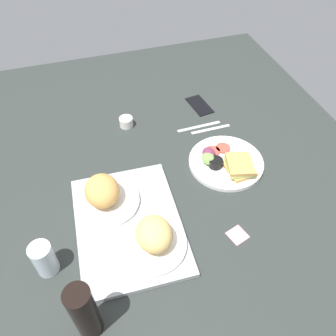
# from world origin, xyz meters

# --- Properties ---
(ground_plane) EXTENTS (1.90, 1.50, 0.03)m
(ground_plane) POSITION_xyz_m (0.00, 0.00, -0.01)
(ground_plane) COLOR #282D2B
(serving_tray) EXTENTS (0.46, 0.35, 0.02)m
(serving_tray) POSITION_xyz_m (-0.15, 0.22, 0.01)
(serving_tray) COLOR #9EA0A3
(serving_tray) RESTS_ON ground_plane
(bread_plate_near) EXTENTS (0.21, 0.21, 0.10)m
(bread_plate_near) POSITION_xyz_m (-0.25, 0.16, 0.06)
(bread_plate_near) COLOR white
(bread_plate_near) RESTS_ON serving_tray
(bread_plate_far) EXTENTS (0.22, 0.22, 0.10)m
(bread_plate_far) POSITION_xyz_m (-0.04, 0.27, 0.06)
(bread_plate_far) COLOR white
(bread_plate_far) RESTS_ON serving_tray
(plate_with_salad) EXTENTS (0.28, 0.28, 0.05)m
(plate_with_salad) POSITION_xyz_m (0.01, -0.19, 0.02)
(plate_with_salad) COLOR white
(plate_with_salad) RESTS_ON ground_plane
(drinking_glass) EXTENTS (0.06, 0.06, 0.11)m
(drinking_glass) POSITION_xyz_m (-0.22, 0.47, 0.06)
(drinking_glass) COLOR silver
(drinking_glass) RESTS_ON ground_plane
(soda_bottle) EXTENTS (0.06, 0.06, 0.21)m
(soda_bottle) POSITION_xyz_m (-0.43, 0.38, 0.10)
(soda_bottle) COLOR black
(soda_bottle) RESTS_ON ground_plane
(espresso_cup) EXTENTS (0.06, 0.06, 0.04)m
(espresso_cup) POSITION_xyz_m (0.34, 0.11, 0.02)
(espresso_cup) COLOR silver
(espresso_cup) RESTS_ON ground_plane
(fork) EXTENTS (0.02, 0.17, 0.01)m
(fork) POSITION_xyz_m (0.21, -0.22, 0.00)
(fork) COLOR #B7B7BC
(fork) RESTS_ON ground_plane
(knife) EXTENTS (0.02, 0.19, 0.01)m
(knife) POSITION_xyz_m (0.24, -0.18, 0.00)
(knife) COLOR #B7B7BC
(knife) RESTS_ON ground_plane
(cell_phone) EXTENTS (0.15, 0.09, 0.01)m
(cell_phone) POSITION_xyz_m (0.38, -0.23, 0.00)
(cell_phone) COLOR black
(cell_phone) RESTS_ON ground_plane
(sticky_note) EXTENTS (0.07, 0.07, 0.00)m
(sticky_note) POSITION_xyz_m (-0.29, -0.10, 0.00)
(sticky_note) COLOR pink
(sticky_note) RESTS_ON ground_plane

